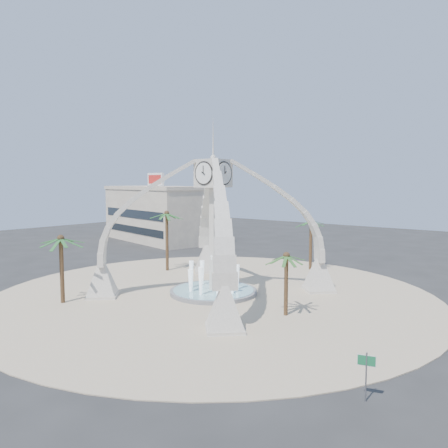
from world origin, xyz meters
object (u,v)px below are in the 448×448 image
Objects in this scene: fountain at (213,291)px; palm_west at (167,214)px; clock_tower at (213,224)px; street_sign at (366,367)px; palm_north at (311,221)px; palm_south at (61,239)px; palm_east at (286,256)px.

palm_west is at bearing 156.96° from fountain.
street_sign is at bearing -29.88° from clock_tower.
palm_west reaches higher than palm_north.
palm_north reaches higher than palm_south.
palm_south is at bearing 162.42° from street_sign.
fountain is 16.68m from palm_north.
palm_east is 13.66m from street_sign.
palm_east is (8.59, -1.49, 4.35)m from fountain.
clock_tower is 7.61× the size of street_sign.
street_sign is (18.37, -10.56, 1.40)m from fountain.
palm_north is at bearing 40.91° from palm_west.
palm_north is (1.59, 15.69, 5.44)m from fountain.
street_sign is at bearing -27.41° from palm_west.
fountain is 1.28× the size of palm_south.
clock_tower reaches higher than fountain.
palm_west is 15.48m from palm_south.
palm_north is at bearing 112.17° from palm_east.
palm_north is 27.80m from palm_south.
fountain is at bearing 90.00° from clock_tower.
palm_east is 0.85× the size of palm_south.
palm_west reaches higher than palm_south.
street_sign is (16.79, -26.25, -4.04)m from palm_north.
palm_east is at bearing -9.86° from fountain.
clock_tower reaches higher than palm_east.
fountain is 3.39× the size of street_sign.
fountain is at bearing -95.78° from palm_north.
clock_tower is 3.37× the size of palm_east.
palm_south reaches higher than fountain.
palm_north is at bearing 105.33° from street_sign.
palm_west is 16.78m from palm_north.
palm_south is at bearing -127.43° from fountain.
palm_east reaches higher than street_sign.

